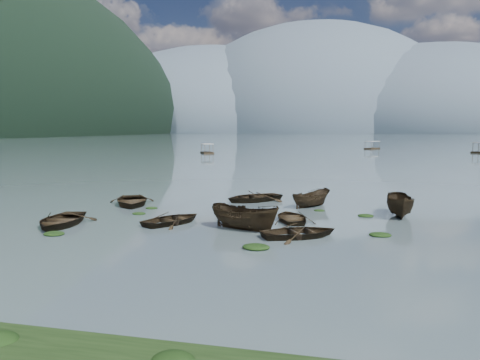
% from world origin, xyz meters
% --- Properties ---
extents(ground_plane, '(2400.00, 2400.00, 0.00)m').
position_xyz_m(ground_plane, '(0.00, 0.00, 0.00)').
color(ground_plane, '#516266').
extents(haze_mtn_a, '(520.00, 520.00, 280.00)m').
position_xyz_m(haze_mtn_a, '(-260.00, 900.00, 0.00)').
color(haze_mtn_a, '#475666').
rests_on(haze_mtn_a, ground).
extents(haze_mtn_b, '(520.00, 520.00, 340.00)m').
position_xyz_m(haze_mtn_b, '(-60.00, 900.00, 0.00)').
color(haze_mtn_b, '#475666').
rests_on(haze_mtn_b, ground).
extents(haze_mtn_c, '(520.00, 520.00, 260.00)m').
position_xyz_m(haze_mtn_c, '(140.00, 900.00, 0.00)').
color(haze_mtn_c, '#475666').
rests_on(haze_mtn_c, ground).
extents(rowboat_0, '(4.37, 5.45, 1.00)m').
position_xyz_m(rowboat_0, '(-8.99, 2.56, 0.00)').
color(rowboat_0, black).
rests_on(rowboat_0, ground).
extents(rowboat_1, '(4.61, 5.07, 0.86)m').
position_xyz_m(rowboat_1, '(-2.56, 4.68, 0.00)').
color(rowboat_1, black).
rests_on(rowboat_1, ground).
extents(rowboat_2, '(4.90, 3.31, 1.77)m').
position_xyz_m(rowboat_2, '(2.21, 3.87, 0.00)').
color(rowboat_2, black).
rests_on(rowboat_2, ground).
extents(rowboat_3, '(3.77, 4.46, 0.79)m').
position_xyz_m(rowboat_3, '(4.52, 7.26, 0.00)').
color(rowboat_3, black).
rests_on(rowboat_3, ground).
extents(rowboat_4, '(5.19, 4.73, 0.88)m').
position_xyz_m(rowboat_4, '(5.51, 2.80, 0.00)').
color(rowboat_4, black).
rests_on(rowboat_4, ground).
extents(rowboat_5, '(1.73, 4.56, 1.76)m').
position_xyz_m(rowboat_5, '(11.44, 10.47, 0.00)').
color(rowboat_5, black).
rests_on(rowboat_5, ground).
extents(rowboat_6, '(5.31, 5.99, 1.03)m').
position_xyz_m(rowboat_6, '(-8.28, 10.62, 0.00)').
color(rowboat_6, black).
rests_on(rowboat_6, ground).
extents(rowboat_7, '(5.93, 5.93, 1.01)m').
position_xyz_m(rowboat_7, '(0.49, 14.70, 0.00)').
color(rowboat_7, black).
rests_on(rowboat_7, ground).
extents(rowboat_8, '(3.44, 3.98, 1.49)m').
position_xyz_m(rowboat_8, '(5.29, 13.00, 0.00)').
color(rowboat_8, black).
rests_on(rowboat_8, ground).
extents(weed_clump_0, '(1.18, 0.96, 0.26)m').
position_xyz_m(weed_clump_0, '(-7.77, 0.13, 0.00)').
color(weed_clump_0, black).
rests_on(weed_clump_0, ground).
extents(weed_clump_1, '(1.14, 0.91, 0.25)m').
position_xyz_m(weed_clump_1, '(1.23, 6.88, 0.00)').
color(weed_clump_1, black).
rests_on(weed_clump_1, ground).
extents(weed_clump_2, '(1.36, 1.09, 0.30)m').
position_xyz_m(weed_clump_2, '(3.71, -0.24, 0.00)').
color(weed_clump_2, black).
rests_on(weed_clump_2, ground).
extents(weed_clump_3, '(0.79, 0.67, 0.18)m').
position_xyz_m(weed_clump_3, '(6.02, 11.25, 0.00)').
color(weed_clump_3, black).
rests_on(weed_clump_3, ground).
extents(weed_clump_4, '(1.21, 0.96, 0.25)m').
position_xyz_m(weed_clump_4, '(9.79, 4.02, 0.00)').
color(weed_clump_4, black).
rests_on(weed_clump_4, ground).
extents(weed_clump_5, '(0.95, 0.77, 0.20)m').
position_xyz_m(weed_clump_5, '(-6.00, 7.09, 0.00)').
color(weed_clump_5, black).
rests_on(weed_clump_5, ground).
extents(weed_clump_6, '(0.92, 0.77, 0.19)m').
position_xyz_m(weed_clump_6, '(-6.09, 9.41, 0.00)').
color(weed_clump_6, black).
rests_on(weed_clump_6, ground).
extents(weed_clump_7, '(1.06, 0.84, 0.23)m').
position_xyz_m(weed_clump_7, '(9.18, 9.76, 0.00)').
color(weed_clump_7, black).
rests_on(weed_clump_7, ground).
extents(pontoon_left, '(4.88, 6.39, 2.27)m').
position_xyz_m(pontoon_left, '(-25.92, 86.81, 0.00)').
color(pontoon_left, black).
rests_on(pontoon_left, ground).
extents(pontoon_centre, '(4.97, 6.25, 2.23)m').
position_xyz_m(pontoon_centre, '(14.33, 122.50, 0.00)').
color(pontoon_centre, black).
rests_on(pontoon_centre, ground).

